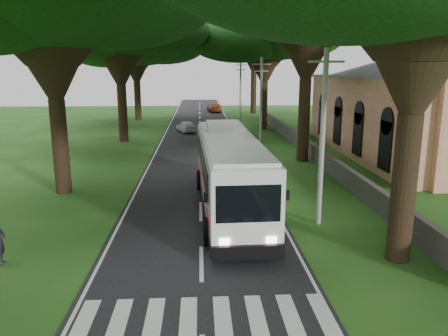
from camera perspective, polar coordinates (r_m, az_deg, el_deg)
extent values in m
plane|color=#1D4B15|center=(14.95, -2.93, -15.66)|extent=(140.00, 140.00, 0.00)
cube|color=black|center=(38.78, -3.14, 2.41)|extent=(8.00, 120.00, 0.04)
cube|color=silver|center=(13.23, -2.88, -19.83)|extent=(8.00, 3.00, 0.01)
cube|color=#383533|center=(38.75, 10.30, 3.10)|extent=(0.35, 50.00, 1.20)
cube|color=tan|center=(39.65, 23.98, 6.21)|extent=(12.00, 22.00, 6.40)
pyramid|color=#595960|center=(39.47, 24.72, 14.00)|extent=(14.00, 24.00, 2.20)
cylinder|color=gray|center=(20.13, 12.72, 3.66)|extent=(0.24, 0.24, 8.00)
cube|color=gray|center=(19.88, 13.22, 13.37)|extent=(1.60, 0.10, 0.10)
cube|color=gray|center=(19.88, 13.13, 11.65)|extent=(1.20, 0.10, 0.10)
cylinder|color=gray|center=(39.62, 4.85, 8.44)|extent=(0.24, 0.24, 8.00)
cube|color=gray|center=(39.49, 4.95, 13.36)|extent=(1.60, 0.10, 0.10)
cube|color=gray|center=(39.49, 4.93, 12.49)|extent=(1.20, 0.10, 0.10)
cylinder|color=gray|center=(59.45, 2.16, 10.02)|extent=(0.24, 0.24, 8.00)
cube|color=gray|center=(59.36, 2.19, 13.30)|extent=(1.60, 0.10, 0.10)
cube|color=gray|center=(59.36, 2.18, 12.72)|extent=(1.20, 0.10, 0.10)
cylinder|color=black|center=(26.73, -20.58, 2.62)|extent=(0.90, 0.90, 5.42)
cone|color=black|center=(26.35, -21.40, 12.51)|extent=(3.20, 3.20, 3.80)
cylinder|color=black|center=(43.98, -13.09, 6.94)|extent=(0.90, 0.90, 5.45)
cone|color=black|center=(43.76, -13.41, 12.97)|extent=(3.20, 3.20, 3.80)
ellipsoid|color=black|center=(43.93, -13.68, 17.87)|extent=(14.32, 14.32, 6.01)
cylinder|color=black|center=(61.87, -11.20, 8.60)|extent=(0.90, 0.90, 5.19)
cone|color=black|center=(61.70, -11.39, 12.77)|extent=(3.20, 3.20, 3.80)
ellipsoid|color=black|center=(61.79, -11.54, 15.96)|extent=(15.73, 15.73, 6.60)
cylinder|color=black|center=(17.43, 22.42, -2.57)|extent=(0.90, 0.90, 5.56)
cone|color=black|center=(16.86, 23.83, 12.94)|extent=(3.20, 3.20, 3.80)
cylinder|color=black|center=(34.30, 10.38, 6.14)|extent=(0.90, 0.90, 6.32)
cone|color=black|center=(34.07, 10.74, 14.61)|extent=(3.20, 3.20, 3.80)
cylinder|color=black|center=(51.85, 5.19, 8.11)|extent=(0.90, 0.90, 5.44)
cone|color=black|center=(51.65, 5.30, 13.22)|extent=(3.20, 3.20, 3.80)
ellipsoid|color=black|center=(51.80, 5.39, 17.37)|extent=(15.77, 15.77, 6.62)
cylinder|color=black|center=(69.74, 3.88, 9.82)|extent=(0.90, 0.90, 6.45)
cone|color=black|center=(69.64, 3.94, 14.03)|extent=(3.20, 3.20, 3.80)
ellipsoid|color=black|center=(69.90, 4.01, 18.11)|extent=(15.35, 15.35, 6.45)
cube|color=white|center=(21.87, 0.73, -0.45)|extent=(3.15, 12.97, 3.17)
cube|color=black|center=(22.08, 0.65, 0.90)|extent=(3.13, 10.61, 1.18)
cube|color=black|center=(22.28, 0.72, -4.28)|extent=(3.20, 13.01, 0.38)
cube|color=red|center=(22.05, 0.73, -2.28)|extent=(3.16, 11.68, 0.19)
cube|color=white|center=(21.54, 0.75, 3.81)|extent=(2.92, 12.32, 0.19)
cylinder|color=black|center=(18.12, -2.11, -8.27)|extent=(0.42, 1.19, 1.18)
cylinder|color=black|center=(18.45, 6.32, -7.95)|extent=(0.42, 1.19, 1.18)
cylinder|color=black|center=(26.08, -3.15, -1.57)|extent=(0.42, 1.19, 1.18)
cylinder|color=black|center=(26.31, 2.70, -1.44)|extent=(0.42, 1.19, 1.18)
imported|color=#B9B9BF|center=(49.17, -5.00, 5.43)|extent=(2.63, 4.03, 1.28)
imported|color=maroon|center=(71.28, -1.28, 7.91)|extent=(2.44, 5.03, 1.41)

